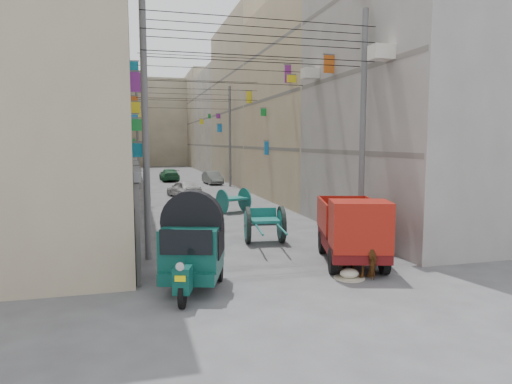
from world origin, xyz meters
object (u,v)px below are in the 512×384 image
object	(u,v)px
distant_car_white	(184,189)
distant_car_grey	(212,178)
feed_sack	(349,273)
horse	(362,245)
second_cart	(233,200)
mini_truck	(354,234)
auto_rickshaw	(193,245)
tonga_cart	(265,224)
distant_car_green	(169,175)

from	to	relation	value
distant_car_white	distant_car_grey	distance (m)	9.29
feed_sack	horse	xyz separation A→B (m)	(0.57, 0.42, 0.64)
distant_car_white	horse	bearing A→B (deg)	81.55
second_cart	mini_truck	bearing A→B (deg)	-102.45
auto_rickshaw	distant_car_white	size ratio (longest dim) A/B	0.82
tonga_cart	second_cart	bearing A→B (deg)	94.57
distant_car_green	distant_car_grey	bearing A→B (deg)	125.77
horse	distant_car_green	bearing A→B (deg)	-90.13
auto_rickshaw	distant_car_white	xyz separation A→B (m)	(1.80, 18.88, -0.53)
distant_car_grey	mini_truck	bearing A→B (deg)	-95.99
tonga_cart	distant_car_grey	xyz separation A→B (m)	(2.04, 23.06, -0.14)
mini_truck	distant_car_grey	bearing A→B (deg)	105.45
tonga_cart	mini_truck	world-z (taller)	mini_truck
feed_sack	horse	size ratio (longest dim) A/B	0.28
mini_truck	second_cart	bearing A→B (deg)	112.63
mini_truck	feed_sack	size ratio (longest dim) A/B	7.54
auto_rickshaw	distant_car_green	bearing A→B (deg)	103.85
feed_sack	distant_car_grey	xyz separation A→B (m)	(1.05, 27.74, 0.42)
tonga_cart	second_cart	xyz separation A→B (m)	(0.43, 7.18, -0.03)
horse	distant_car_green	world-z (taller)	horse
tonga_cart	feed_sack	size ratio (longest dim) A/B	5.89
horse	distant_car_grey	bearing A→B (deg)	-96.26
second_cart	horse	size ratio (longest dim) A/B	0.94
mini_truck	feed_sack	world-z (taller)	mini_truck
second_cart	distant_car_green	world-z (taller)	second_cart
horse	feed_sack	bearing A→B (deg)	30.89
tonga_cart	mini_truck	xyz separation A→B (m)	(1.62, -3.66, 0.28)
horse	distant_car_grey	xyz separation A→B (m)	(0.48, 27.33, -0.23)
distant_car_green	second_cart	bearing A→B (deg)	92.59
auto_rickshaw	distant_car_green	xyz separation A→B (m)	(1.86, 31.77, -0.53)
distant_car_white	distant_car_grey	size ratio (longest dim) A/B	1.01
auto_rickshaw	feed_sack	bearing A→B (deg)	14.34
tonga_cart	horse	xyz separation A→B (m)	(1.56, -4.26, 0.08)
tonga_cart	feed_sack	world-z (taller)	tonga_cart
second_cart	distant_car_grey	xyz separation A→B (m)	(1.61, 15.88, -0.11)
horse	distant_car_green	xyz separation A→B (m)	(-2.83, 31.56, -0.21)
auto_rickshaw	second_cart	xyz separation A→B (m)	(3.55, 11.65, -0.44)
mini_truck	distant_car_white	distance (m)	18.31
auto_rickshaw	tonga_cart	world-z (taller)	auto_rickshaw
horse	distant_car_white	xyz separation A→B (m)	(-2.89, 18.67, -0.20)
mini_truck	distant_car_grey	distance (m)	26.73
feed_sack	distant_car_green	world-z (taller)	distant_car_green
mini_truck	distant_car_green	world-z (taller)	mini_truck
second_cart	distant_car_grey	bearing A→B (deg)	65.46
auto_rickshaw	feed_sack	size ratio (longest dim) A/B	5.28
feed_sack	distant_car_grey	distance (m)	27.77
horse	distant_car_green	distance (m)	31.69
auto_rickshaw	distant_car_grey	size ratio (longest dim) A/B	0.83
second_cart	feed_sack	xyz separation A→B (m)	(0.57, -11.86, -0.53)
auto_rickshaw	feed_sack	xyz separation A→B (m)	(4.12, -0.21, -0.96)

